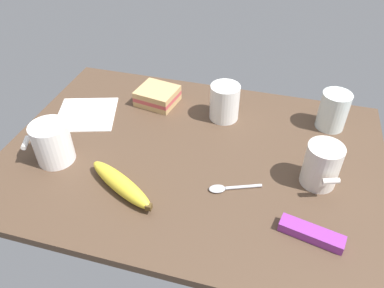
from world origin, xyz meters
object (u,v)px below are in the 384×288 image
Objects in this scene: banana at (121,184)px; snack_bar at (311,233)px; coffee_mug_milky at (322,165)px; paper_napkin at (87,114)px; sandwich_main at (157,96)px; coffee_mug_black at (52,142)px; spoon at (227,188)px; coffee_mug_spare at (225,102)px; glass_of_milk at (333,112)px.

snack_bar is (-39.60, 1.45, -0.93)cm from banana.
coffee_mug_milky is 0.65× the size of paper_napkin.
sandwich_main reaches higher than paper_napkin.
coffee_mug_black is 40.84cm from spoon.
spoon is (-25.63, 27.84, -1.82)cm from sandwich_main.
coffee_mug_black is at bearing 38.06° from coffee_mug_spare.
spoon is at bearing -178.43° from coffee_mug_black.
sandwich_main is 1.05× the size of spoon.
coffee_mug_spare is at bearing -42.16° from snack_bar.
coffee_mug_black reaches higher than sandwich_main.
glass_of_milk is at bearing -82.98° from snack_bar.
coffee_mug_spare is at bearing -141.94° from coffee_mug_black.
snack_bar is at bearing 140.66° from sandwich_main.
paper_napkin is (20.70, -23.37, -1.78)cm from banana.
spoon is (-40.56, -1.11, -4.67)cm from coffee_mug_black.
spoon is 45.72cm from paper_napkin.
glass_of_milk is at bearing -178.19° from sandwich_main.
coffee_mug_black is 69.03cm from glass_of_milk.
paper_napkin is (36.37, 8.87, -4.86)cm from coffee_mug_spare.
glass_of_milk is (-47.02, -1.49, 2.36)cm from sandwich_main.
snack_bar is at bearing 173.47° from coffee_mug_black.
snack_bar is at bearing 86.73° from coffee_mug_milky.
coffee_mug_black is 19.78cm from banana.
coffee_mug_spare is at bearing -36.49° from coffee_mug_milky.
sandwich_main is 0.98× the size of snack_bar.
coffee_mug_spare is at bearing -166.30° from paper_napkin.
paper_napkin is at bearing -21.86° from spoon.
glass_of_milk is at bearing -140.40° from banana.
coffee_mug_black reaches higher than paper_napkin.
paper_napkin is (42.44, -17.02, -0.23)cm from spoon.
glass_of_milk is at bearing -96.96° from coffee_mug_milky.
paper_napkin is at bearing -8.81° from coffee_mug_milky.
coffee_mug_black is 0.92× the size of sandwich_main.
banana is at bearing 16.28° from spoon.
glass_of_milk is at bearing -172.85° from coffee_mug_spare.
coffee_mug_spare is 0.99× the size of glass_of_milk.
coffee_mug_milky is 30.85cm from coffee_mug_spare.
paper_napkin is at bearing -48.48° from banana.
paper_napkin is (60.29, -24.83, -0.85)cm from snack_bar.
coffee_mug_black is 0.59× the size of banana.
coffee_mug_milky is 0.84× the size of sandwich_main.
sandwich_main reaches higher than banana.
spoon is (21.39, 29.33, -4.18)cm from glass_of_milk.
coffee_mug_spare reaches higher than banana.
coffee_mug_milky is at bearing 83.04° from glass_of_milk.
coffee_mug_milky is (-59.29, -8.66, 0.09)cm from coffee_mug_black.
paper_napkin is (63.83, 12.31, -4.41)cm from glass_of_milk.
glass_of_milk is at bearing -153.83° from coffee_mug_black.
glass_of_milk is 36.54cm from spoon.
glass_of_milk is 0.53× the size of banana.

